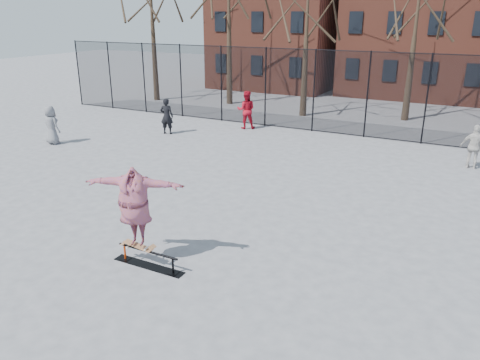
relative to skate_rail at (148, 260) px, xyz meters
The scene contains 10 objects.
ground 1.52m from the skate_rail, 75.40° to the left, with size 100.00×100.00×0.00m, color slate.
skate_rail is the anchor object (origin of this frame).
skateboard 0.41m from the skate_rail, behind, with size 0.82×0.20×0.10m, color #92623A, non-canonical shape.
skater 1.32m from the skate_rail, behind, with size 2.31×0.63×1.88m, color #663C96.
bystander_grey 12.61m from the skate_rail, 147.53° to the left, with size 0.84×0.55×1.72m, color slate.
bystander_black 12.86m from the skate_rail, 123.76° to the left, with size 0.64×0.42×1.74m, color black.
bystander_red 14.13m from the skate_rail, 107.39° to the left, with size 0.93×0.73×1.92m, color #AA0F1F.
bystander_white 13.24m from the skate_rail, 61.17° to the left, with size 0.99×0.41×1.68m, color beige.
fence 14.59m from the skate_rail, 88.54° to the left, with size 34.03×0.07×4.00m.
rowhouses 28.11m from the skate_rail, 87.70° to the left, with size 29.00×7.00×13.00m.
Camera 1 is at (5.96, -9.04, 5.60)m, focal length 35.00 mm.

